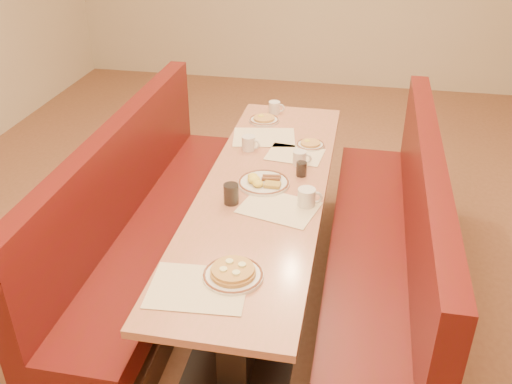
% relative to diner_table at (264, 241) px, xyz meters
% --- Properties ---
extents(ground, '(8.00, 8.00, 0.00)m').
position_rel_diner_table_xyz_m(ground, '(0.00, 0.00, -0.37)').
color(ground, '#9E6647').
rests_on(ground, ground).
extents(diner_table, '(0.70, 2.50, 0.75)m').
position_rel_diner_table_xyz_m(diner_table, '(0.00, 0.00, 0.00)').
color(diner_table, black).
rests_on(diner_table, ground).
extents(booth_left, '(0.55, 2.50, 1.05)m').
position_rel_diner_table_xyz_m(booth_left, '(-0.73, 0.00, -0.01)').
color(booth_left, '#4C3326').
rests_on(booth_left, ground).
extents(booth_right, '(0.55, 2.50, 1.05)m').
position_rel_diner_table_xyz_m(booth_right, '(0.73, 0.00, -0.01)').
color(booth_right, '#4C3326').
rests_on(booth_right, ground).
extents(placemat_near_left, '(0.45, 0.35, 0.00)m').
position_rel_diner_table_xyz_m(placemat_near_left, '(-0.12, -0.94, 0.38)').
color(placemat_near_left, beige).
rests_on(placemat_near_left, diner_table).
extents(placemat_near_right, '(0.46, 0.39, 0.00)m').
position_rel_diner_table_xyz_m(placemat_near_right, '(0.12, -0.21, 0.38)').
color(placemat_near_right, beige).
rests_on(placemat_near_right, diner_table).
extents(placemat_far_left, '(0.46, 0.37, 0.00)m').
position_rel_diner_table_xyz_m(placemat_far_left, '(-0.12, 0.66, 0.38)').
color(placemat_far_left, beige).
rests_on(placemat_far_left, diner_table).
extents(placemat_far_right, '(0.37, 0.30, 0.00)m').
position_rel_diner_table_xyz_m(placemat_far_right, '(0.12, 0.44, 0.38)').
color(placemat_far_right, beige).
rests_on(placemat_far_right, diner_table).
extents(pancake_plate, '(0.27, 0.27, 0.06)m').
position_rel_diner_table_xyz_m(pancake_plate, '(0.01, -0.83, 0.40)').
color(pancake_plate, silver).
rests_on(pancake_plate, diner_table).
extents(eggs_plate, '(0.30, 0.30, 0.06)m').
position_rel_diner_table_xyz_m(eggs_plate, '(-0.01, 0.02, 0.39)').
color(eggs_plate, silver).
rests_on(eggs_plate, diner_table).
extents(extra_plate_mid, '(0.19, 0.19, 0.04)m').
position_rel_diner_table_xyz_m(extra_plate_mid, '(0.20, 0.59, 0.39)').
color(extra_plate_mid, silver).
rests_on(extra_plate_mid, diner_table).
extents(extra_plate_far, '(0.22, 0.22, 0.04)m').
position_rel_diner_table_xyz_m(extra_plate_far, '(-0.17, 0.94, 0.39)').
color(extra_plate_far, silver).
rests_on(extra_plate_far, diner_table).
extents(coffee_mug_a, '(0.14, 0.10, 0.10)m').
position_rel_diner_table_xyz_m(coffee_mug_a, '(0.26, -0.16, 0.43)').
color(coffee_mug_a, silver).
rests_on(coffee_mug_a, diner_table).
extents(coffee_mug_b, '(0.12, 0.09, 0.09)m').
position_rel_diner_table_xyz_m(coffee_mug_b, '(-0.18, 0.46, 0.42)').
color(coffee_mug_b, silver).
rests_on(coffee_mug_b, diner_table).
extents(coffee_mug_c, '(0.12, 0.08, 0.09)m').
position_rel_diner_table_xyz_m(coffee_mug_c, '(0.17, 0.32, 0.42)').
color(coffee_mug_c, silver).
rests_on(coffee_mug_c, diner_table).
extents(coffee_mug_d, '(0.12, 0.08, 0.09)m').
position_rel_diner_table_xyz_m(coffee_mug_d, '(-0.12, 1.10, 0.42)').
color(coffee_mug_d, silver).
rests_on(coffee_mug_d, diner_table).
extents(soda_tumbler_near, '(0.08, 0.08, 0.11)m').
position_rel_diner_table_xyz_m(soda_tumbler_near, '(-0.14, -0.21, 0.43)').
color(soda_tumbler_near, black).
rests_on(soda_tumbler_near, diner_table).
extents(soda_tumbler_mid, '(0.06, 0.06, 0.09)m').
position_rel_diner_table_xyz_m(soda_tumbler_mid, '(0.19, 0.18, 0.42)').
color(soda_tumbler_mid, black).
rests_on(soda_tumbler_mid, diner_table).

